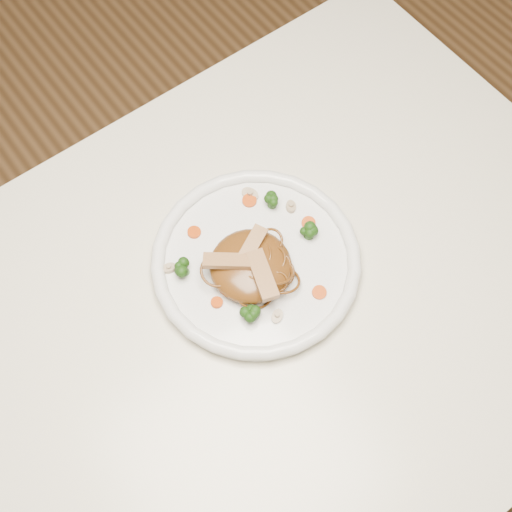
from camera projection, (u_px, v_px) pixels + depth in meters
ground at (242, 438)px, 1.62m from camera, size 4.00×4.00×0.00m
table at (234, 350)px, 1.04m from camera, size 1.20×0.80×0.75m
plate at (256, 263)px, 0.98m from camera, size 0.34×0.34×0.02m
noodle_mound at (251, 266)px, 0.95m from camera, size 0.15×0.15×0.04m
chicken_a at (252, 246)px, 0.94m from camera, size 0.07×0.05×0.01m
chicken_b at (227, 261)px, 0.93m from camera, size 0.07×0.06×0.01m
chicken_c at (262, 275)px, 0.92m from camera, size 0.05×0.08×0.01m
broccoli_0 at (272, 200)px, 1.00m from camera, size 0.03×0.03×0.03m
broccoli_1 at (184, 268)px, 0.96m from camera, size 0.03×0.03×0.03m
broccoli_2 at (251, 313)px, 0.92m from camera, size 0.03×0.03×0.03m
broccoli_3 at (309, 232)px, 0.98m from camera, size 0.03×0.03×0.03m
carrot_0 at (249, 201)px, 1.02m from camera, size 0.03×0.03×0.00m
carrot_1 at (217, 302)px, 0.94m from camera, size 0.02×0.02×0.00m
carrot_2 at (309, 223)px, 1.00m from camera, size 0.02×0.02×0.00m
carrot_3 at (194, 232)px, 0.99m from camera, size 0.02×0.02×0.00m
carrot_4 at (319, 292)px, 0.95m from camera, size 0.03×0.03×0.00m
mushroom_0 at (277, 316)px, 0.94m from camera, size 0.03×0.03×0.01m
mushroom_1 at (291, 207)px, 1.01m from camera, size 0.03×0.03×0.01m
mushroom_2 at (169, 268)px, 0.97m from camera, size 0.03×0.03×0.01m
mushroom_3 at (250, 194)px, 1.02m from camera, size 0.03×0.03×0.01m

